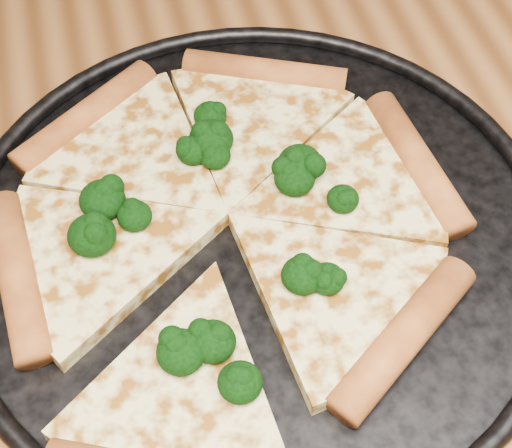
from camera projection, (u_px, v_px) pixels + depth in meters
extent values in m
cube|color=brown|center=(315.00, 403.00, 0.48)|extent=(1.20, 0.90, 0.04)
cylinder|color=black|center=(256.00, 235.00, 0.53)|extent=(0.40, 0.40, 0.01)
torus|color=black|center=(256.00, 229.00, 0.52)|extent=(0.41, 0.41, 0.01)
cylinder|color=#CC7233|center=(417.00, 162.00, 0.55)|extent=(0.04, 0.13, 0.02)
cylinder|color=#CC7233|center=(265.00, 73.00, 0.60)|extent=(0.13, 0.08, 0.02)
cylinder|color=#CC7233|center=(86.00, 117.00, 0.57)|extent=(0.12, 0.09, 0.02)
cylinder|color=#CC7233|center=(18.00, 275.00, 0.49)|extent=(0.04, 0.13, 0.02)
cylinder|color=#CC7233|center=(403.00, 337.00, 0.46)|extent=(0.12, 0.09, 0.02)
ellipsoid|color=black|center=(295.00, 178.00, 0.53)|extent=(0.03, 0.03, 0.02)
ellipsoid|color=black|center=(211.00, 139.00, 0.54)|extent=(0.03, 0.03, 0.02)
ellipsoid|color=black|center=(240.00, 382.00, 0.44)|extent=(0.03, 0.03, 0.02)
ellipsoid|color=black|center=(181.00, 352.00, 0.45)|extent=(0.03, 0.03, 0.02)
ellipsoid|color=black|center=(102.00, 200.00, 0.51)|extent=(0.03, 0.03, 0.02)
ellipsoid|color=black|center=(215.00, 155.00, 0.54)|extent=(0.02, 0.02, 0.02)
ellipsoid|color=black|center=(135.00, 216.00, 0.51)|extent=(0.02, 0.02, 0.02)
ellipsoid|color=black|center=(300.00, 164.00, 0.53)|extent=(0.03, 0.03, 0.02)
ellipsoid|color=black|center=(193.00, 150.00, 0.54)|extent=(0.02, 0.02, 0.02)
ellipsoid|color=black|center=(92.00, 235.00, 0.50)|extent=(0.03, 0.03, 0.02)
ellipsoid|color=black|center=(210.00, 116.00, 0.56)|extent=(0.02, 0.02, 0.02)
ellipsoid|color=black|center=(213.00, 342.00, 0.45)|extent=(0.03, 0.03, 0.02)
ellipsoid|color=black|center=(302.00, 275.00, 0.48)|extent=(0.03, 0.03, 0.02)
ellipsoid|color=black|center=(343.00, 199.00, 0.52)|extent=(0.02, 0.02, 0.02)
ellipsoid|color=black|center=(327.00, 279.00, 0.48)|extent=(0.02, 0.02, 0.02)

